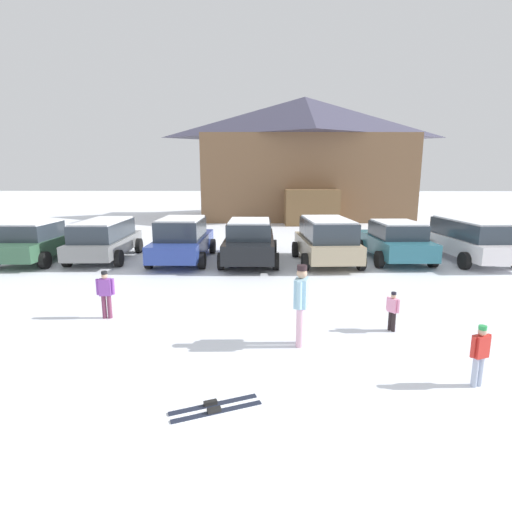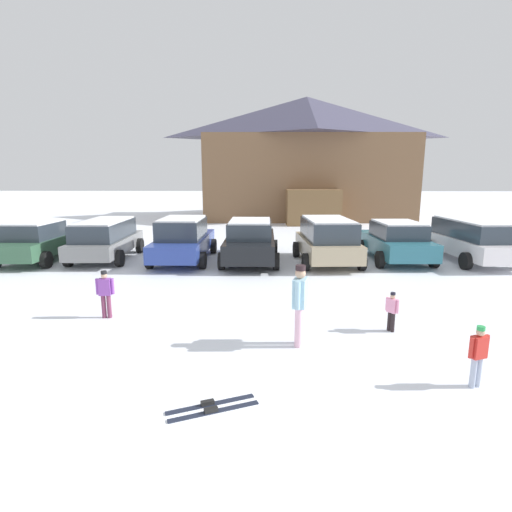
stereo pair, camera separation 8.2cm
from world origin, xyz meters
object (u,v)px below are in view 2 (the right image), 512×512
object	(u,v)px
ski_lodge	(306,158)
skier_child_in_purple_jacket	(105,292)
parked_green_coupe	(37,241)
parked_white_suv	(472,239)
parked_blue_hatchback	(183,239)
parked_beige_suv	(327,240)
skier_child_in_red_jacket	(478,353)
parked_black_sedan	(250,241)
skier_child_in_pink_snowsuit	(392,309)
skier_adult_in_blue_parka	(300,301)
pair_of_skis	(212,407)
parked_teal_hatchback	(396,241)
parked_grey_wagon	(106,238)

from	to	relation	value
ski_lodge	skier_child_in_purple_jacket	xyz separation A→B (m)	(-6.95, -23.38, -4.04)
parked_green_coupe	parked_white_suv	distance (m)	17.26
parked_green_coupe	parked_blue_hatchback	bearing A→B (deg)	2.62
parked_beige_suv	skier_child_in_red_jacket	bearing A→B (deg)	-83.50
parked_black_sedan	parked_blue_hatchback	bearing A→B (deg)	177.31
skier_child_in_red_jacket	skier_child_in_purple_jacket	bearing A→B (deg)	157.35
ski_lodge	skier_child_in_pink_snowsuit	bearing A→B (deg)	-90.79
parked_black_sedan	parked_white_suv	size ratio (longest dim) A/B	0.97
skier_adult_in_blue_parka	pair_of_skis	bearing A→B (deg)	-122.78
parked_beige_suv	skier_adult_in_blue_parka	bearing A→B (deg)	-102.44
parked_blue_hatchback	parked_teal_hatchback	bearing A→B (deg)	1.27
parked_green_coupe	parked_black_sedan	xyz separation A→B (m)	(8.46, 0.14, 0.04)
skier_child_in_purple_jacket	ski_lodge	bearing A→B (deg)	73.45
ski_lodge	pair_of_skis	distance (m)	27.82
skier_child_in_pink_snowsuit	pair_of_skis	xyz separation A→B (m)	(-3.57, -3.08, -0.48)
parked_green_coupe	parked_black_sedan	world-z (taller)	parked_black_sedan
parked_blue_hatchback	pair_of_skis	bearing A→B (deg)	-76.37
parked_blue_hatchback	parked_black_sedan	bearing A→B (deg)	-2.69
skier_child_in_pink_snowsuit	parked_blue_hatchback	bearing A→B (deg)	130.02
parked_blue_hatchback	skier_adult_in_blue_parka	world-z (taller)	parked_blue_hatchback
skier_child_in_purple_jacket	pair_of_skis	bearing A→B (deg)	-51.00
parked_blue_hatchback	ski_lodge	bearing A→B (deg)	69.20
parked_white_suv	parked_green_coupe	bearing A→B (deg)	-178.39
parked_blue_hatchback	parked_beige_suv	size ratio (longest dim) A/B	1.15
skier_child_in_pink_snowsuit	skier_child_in_red_jacket	bearing A→B (deg)	-74.52
parked_green_coupe	parked_teal_hatchback	distance (m)	14.27
parked_white_suv	skier_child_in_red_jacket	size ratio (longest dim) A/B	4.66
parked_grey_wagon	ski_lodge	bearing A→B (deg)	59.98
parked_black_sedan	pair_of_skis	bearing A→B (deg)	-91.02
parked_green_coupe	parked_teal_hatchback	xyz separation A→B (m)	(14.26, 0.45, -0.00)
skier_adult_in_blue_parka	pair_of_skis	world-z (taller)	skier_adult_in_blue_parka
ski_lodge	parked_black_sedan	size ratio (longest dim) A/B	3.41
parked_blue_hatchback	skier_child_in_red_jacket	size ratio (longest dim) A/B	4.55
parked_white_suv	parked_black_sedan	bearing A→B (deg)	-177.75
parked_grey_wagon	parked_black_sedan	xyz separation A→B (m)	(5.90, -0.33, -0.02)
parked_green_coupe	parked_blue_hatchback	size ratio (longest dim) A/B	0.84
skier_adult_in_blue_parka	skier_child_in_pink_snowsuit	size ratio (longest dim) A/B	1.87
skier_child_in_purple_jacket	parked_blue_hatchback	bearing A→B (deg)	85.20
ski_lodge	parked_beige_suv	size ratio (longest dim) A/B	3.89
parked_green_coupe	skier_child_in_purple_jacket	xyz separation A→B (m)	(5.23, -6.28, -0.16)
parked_blue_hatchback	skier_child_in_purple_jacket	size ratio (longest dim) A/B	4.10
ski_lodge	skier_adult_in_blue_parka	xyz separation A→B (m)	(-2.42, -24.86, -3.75)
parked_green_coupe	pair_of_skis	distance (m)	13.04
skier_child_in_purple_jacket	parked_black_sedan	bearing A→B (deg)	63.27
parked_grey_wagon	parked_blue_hatchback	world-z (taller)	parked_blue_hatchback
parked_white_suv	pair_of_skis	distance (m)	13.86
parked_beige_suv	parked_white_suv	distance (m)	5.83
skier_child_in_purple_jacket	pair_of_skis	size ratio (longest dim) A/B	0.85
parked_grey_wagon	skier_adult_in_blue_parka	size ratio (longest dim) A/B	2.69
ski_lodge	skier_child_in_red_jacket	bearing A→B (deg)	-89.31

